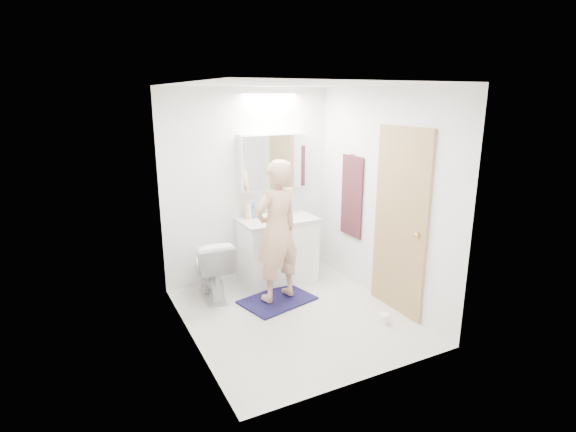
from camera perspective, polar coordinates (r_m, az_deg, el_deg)
floor at (r=4.91m, az=0.81°, el=-12.69°), size 2.50×2.50×0.00m
ceiling at (r=4.34m, az=0.94°, el=16.59°), size 2.50×2.50×0.00m
wall_back at (r=5.58m, az=-5.10°, el=3.84°), size 2.50×0.00×2.50m
wall_front at (r=3.46m, az=10.53°, el=-3.53°), size 2.50×0.00×2.50m
wall_left at (r=4.10m, az=-12.90°, el=-0.70°), size 0.00×2.50×2.50m
wall_right at (r=5.06m, az=11.98°, el=2.38°), size 0.00×2.50×2.50m
vanity_cabinet at (r=5.65m, az=-1.33°, el=-4.51°), size 0.90×0.55×0.78m
countertop at (r=5.52m, az=-1.36°, el=-0.50°), size 0.95×0.58×0.04m
sink_basin at (r=5.54m, az=-1.50°, el=-0.08°), size 0.36×0.36×0.03m
faucet at (r=5.69m, az=-2.32°, el=1.01°), size 0.02×0.02×0.16m
medicine_cabinet at (r=5.58m, az=-2.00°, el=7.01°), size 0.88×0.14×0.70m
mirror_panel at (r=5.51m, az=-1.67°, el=6.91°), size 0.84×0.01×0.66m
toilet at (r=5.25m, az=-9.83°, el=-6.61°), size 0.45×0.73×0.72m
bath_rug at (r=5.21m, az=-1.38°, el=-10.76°), size 0.91×0.73×0.02m
person at (r=4.91m, az=-1.44°, el=-1.97°), size 0.66×0.51×1.60m
door at (r=4.84m, az=14.24°, el=-0.80°), size 0.04×0.80×2.00m
door_knob at (r=4.61m, az=16.24°, el=-2.37°), size 0.06×0.06×0.06m
towel at (r=5.50m, az=8.19°, el=2.50°), size 0.02×0.42×1.00m
towel_hook at (r=5.40m, az=8.29°, el=7.88°), size 0.07×0.02×0.02m
soap_bottle_a at (r=5.49m, az=-5.14°, el=0.84°), size 0.11×0.11×0.23m
soap_bottle_b at (r=5.56m, az=-4.39°, el=0.77°), size 0.11×0.11×0.19m
toothbrush_cup at (r=5.72m, az=-0.34°, el=0.78°), size 0.14×0.14×0.10m
toilet_paper_roll at (r=4.85m, az=12.21°, el=-12.75°), size 0.11×0.11×0.10m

